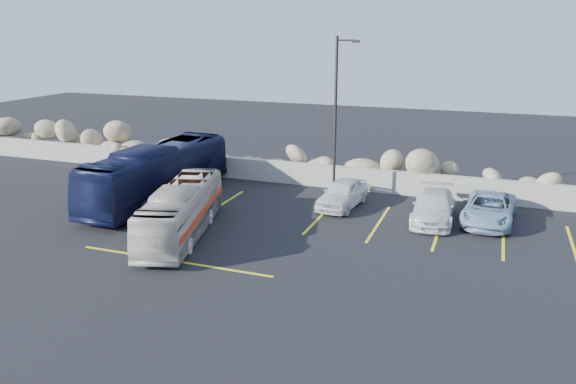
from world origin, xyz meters
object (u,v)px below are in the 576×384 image
(lamppost, at_px, (336,116))
(vintage_bus, at_px, (182,211))
(car_c, at_px, (434,207))
(car_d, at_px, (489,209))
(tour_coach, at_px, (158,173))
(car_a, at_px, (342,193))

(lamppost, relative_size, vintage_bus, 1.04)
(car_c, height_order, car_d, car_c)
(car_c, xyz_separation_m, car_d, (2.34, 0.60, -0.01))
(vintage_bus, height_order, car_d, vintage_bus)
(car_c, distance_m, car_d, 2.41)
(tour_coach, relative_size, car_c, 2.29)
(car_c, bearing_deg, car_a, 170.53)
(vintage_bus, distance_m, tour_coach, 5.41)
(car_a, height_order, car_d, car_a)
(lamppost, relative_size, car_d, 1.77)
(vintage_bus, distance_m, car_d, 13.44)
(tour_coach, distance_m, car_d, 15.80)
(lamppost, relative_size, car_c, 1.82)
(lamppost, distance_m, car_d, 8.18)
(vintage_bus, bearing_deg, tour_coach, 117.83)
(lamppost, bearing_deg, tour_coach, -161.26)
(vintage_bus, relative_size, car_d, 1.69)
(car_a, bearing_deg, lamppost, 137.05)
(vintage_bus, relative_size, car_a, 1.96)
(tour_coach, distance_m, car_a, 9.21)
(tour_coach, relative_size, car_a, 2.57)
(vintage_bus, xyz_separation_m, car_c, (9.61, 5.55, -0.43))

